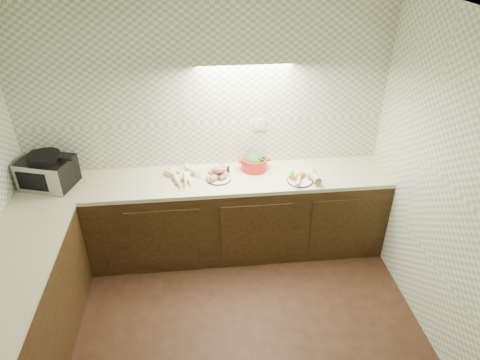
{
  "coord_description": "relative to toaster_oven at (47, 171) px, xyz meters",
  "views": [
    {
      "loc": [
        -0.06,
        -2.1,
        3.07
      ],
      "look_at": [
        0.29,
        1.25,
        1.02
      ],
      "focal_mm": 32.0,
      "sensor_mm": 36.0,
      "label": 1
    }
  ],
  "objects": [
    {
      "name": "dutch_oven",
      "position": [
        1.98,
        0.1,
        -0.06
      ],
      "size": [
        0.33,
        0.28,
        0.18
      ],
      "rotation": [
        0.0,
        0.0,
        0.06
      ],
      "color": "red",
      "rests_on": "counter"
    },
    {
      "name": "parsnip_pile",
      "position": [
        1.22,
        -0.0,
        -0.12
      ],
      "size": [
        0.47,
        0.43,
        0.07
      ],
      "color": "#F1E3C0",
      "rests_on": "counter"
    },
    {
      "name": "toaster_oven",
      "position": [
        0.0,
        0.0,
        0.0
      ],
      "size": [
        0.54,
        0.47,
        0.33
      ],
      "rotation": [
        0.0,
        0.0,
        -0.3
      ],
      "color": "black",
      "rests_on": "counter"
    },
    {
      "name": "onion_bowl",
      "position": [
        1.66,
        0.07,
        -0.12
      ],
      "size": [
        0.13,
        0.13,
        0.1
      ],
      "color": "black",
      "rests_on": "counter"
    },
    {
      "name": "veg_plate",
      "position": [
        2.44,
        -0.17,
        -0.11
      ],
      "size": [
        0.3,
        0.26,
        0.12
      ],
      "rotation": [
        0.0,
        0.0,
        0.02
      ],
      "color": "#171D3F",
      "rests_on": "counter"
    },
    {
      "name": "room",
      "position": [
        1.5,
        -1.55,
        0.57
      ],
      "size": [
        3.6,
        3.6,
        2.6
      ],
      "color": "black",
      "rests_on": "ground"
    },
    {
      "name": "counter",
      "position": [
        0.82,
        -0.86,
        -0.6
      ],
      "size": [
        3.6,
        3.6,
        0.9
      ],
      "color": "black",
      "rests_on": "ground"
    },
    {
      "name": "sweet_potato_plate",
      "position": [
        1.6,
        -0.06,
        -0.1
      ],
      "size": [
        0.25,
        0.24,
        0.15
      ],
      "rotation": [
        0.0,
        0.0,
        0.37
      ],
      "color": "#171D3F",
      "rests_on": "counter"
    }
  ]
}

